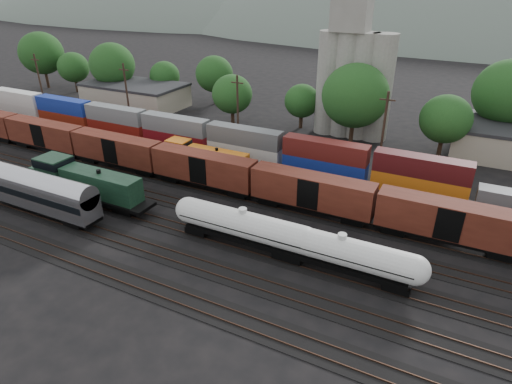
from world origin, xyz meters
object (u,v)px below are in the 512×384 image
at_px(orange_locomotive, 201,157).
at_px(green_locomotive, 82,181).
at_px(passenger_coach, 19,185).
at_px(grain_silo, 353,73).
at_px(tank_car_a, 243,226).

bearing_deg(orange_locomotive, green_locomotive, -118.71).
relative_size(passenger_coach, grain_silo, 0.83).
bearing_deg(grain_silo, tank_car_a, -89.69).
xyz_separation_m(passenger_coach, orange_locomotive, (13.32, 20.00, -1.02)).
relative_size(tank_car_a, grain_silo, 0.58).
relative_size(tank_car_a, orange_locomotive, 1.04).
bearing_deg(green_locomotive, grain_silo, 60.59).
distance_m(green_locomotive, grain_silo, 47.82).
bearing_deg(green_locomotive, tank_car_a, 0.00).
height_order(tank_car_a, orange_locomotive, tank_car_a).
bearing_deg(tank_car_a, green_locomotive, 180.00).
xyz_separation_m(passenger_coach, grain_silo, (28.21, 46.00, 7.92)).
relative_size(tank_car_a, passenger_coach, 0.70).
relative_size(green_locomotive, passenger_coach, 0.79).
height_order(passenger_coach, grain_silo, grain_silo).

